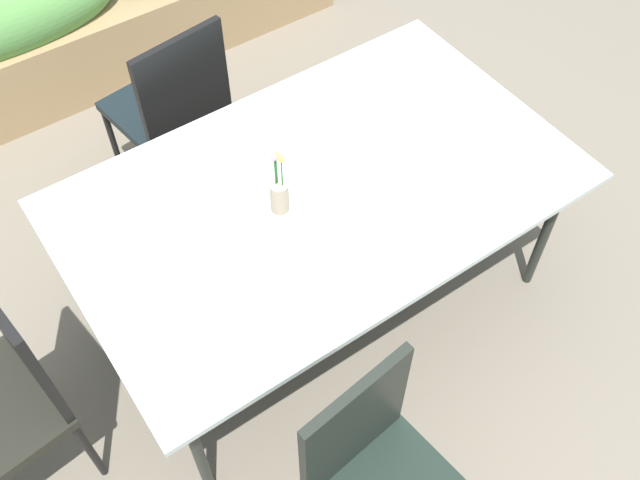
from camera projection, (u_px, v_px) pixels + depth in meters
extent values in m
plane|color=#756B5B|center=(290.00, 293.00, 3.14)|extent=(12.00, 12.00, 0.00)
cube|color=silver|center=(320.00, 190.00, 2.57)|extent=(1.80, 1.10, 0.03)
cube|color=#232823|center=(320.00, 194.00, 2.59)|extent=(1.77, 1.08, 0.02)
cylinder|color=#232823|center=(198.00, 452.00, 2.36)|extent=(0.04, 0.04, 0.69)
cylinder|color=#232823|center=(546.00, 232.00, 2.91)|extent=(0.04, 0.04, 0.69)
cylinder|color=#232823|center=(86.00, 267.00, 2.80)|extent=(0.04, 0.04, 0.69)
cylinder|color=#232823|center=(406.00, 106.00, 3.35)|extent=(0.04, 0.04, 0.69)
cube|color=black|center=(14.00, 339.00, 2.19)|extent=(0.08, 0.42, 0.52)
cylinder|color=black|center=(90.00, 450.00, 2.49)|extent=(0.03, 0.03, 0.44)
cylinder|color=black|center=(32.00, 370.00, 2.67)|extent=(0.03, 0.03, 0.44)
cube|color=black|center=(354.00, 424.00, 2.02)|extent=(0.38, 0.07, 0.46)
cylinder|color=black|center=(389.00, 449.00, 2.47)|extent=(0.03, 0.03, 0.48)
cube|color=black|center=(165.00, 108.00, 3.19)|extent=(0.49, 0.49, 0.04)
cube|color=black|center=(184.00, 88.00, 2.91)|extent=(0.42, 0.09, 0.47)
cylinder|color=black|center=(114.00, 143.00, 3.38)|extent=(0.03, 0.03, 0.43)
cylinder|color=black|center=(183.00, 103.00, 3.55)|extent=(0.03, 0.03, 0.43)
cylinder|color=black|center=(163.00, 190.00, 3.21)|extent=(0.03, 0.03, 0.43)
cylinder|color=black|center=(233.00, 146.00, 3.37)|extent=(0.03, 0.03, 0.43)
cylinder|color=tan|center=(280.00, 197.00, 2.45)|extent=(0.06, 0.06, 0.12)
cylinder|color=#2D662D|center=(277.00, 173.00, 2.37)|extent=(0.01, 0.01, 0.17)
sphere|color=#EFCC4C|center=(276.00, 155.00, 2.30)|extent=(0.03, 0.03, 0.03)
cylinder|color=#2D662D|center=(275.00, 175.00, 2.37)|extent=(0.01, 0.01, 0.17)
sphere|color=pink|center=(274.00, 157.00, 2.30)|extent=(0.03, 0.03, 0.03)
cylinder|color=#2D662D|center=(282.00, 176.00, 2.37)|extent=(0.01, 0.01, 0.16)
sphere|color=#EFCC4C|center=(281.00, 159.00, 2.30)|extent=(0.02, 0.02, 0.02)
cube|color=#9E7F56|center=(126.00, 33.00, 3.89)|extent=(2.47, 0.38, 0.42)
ellipsoid|color=#569347|center=(6.00, 20.00, 3.45)|extent=(1.11, 0.35, 0.36)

